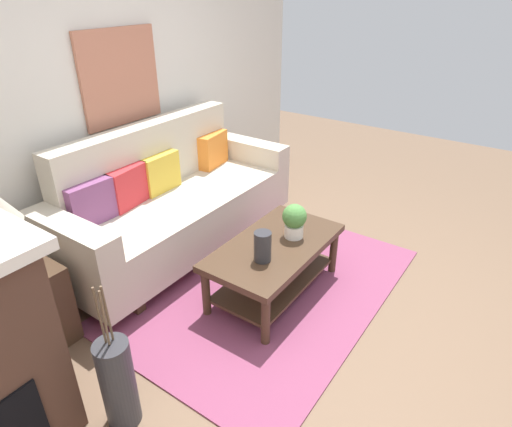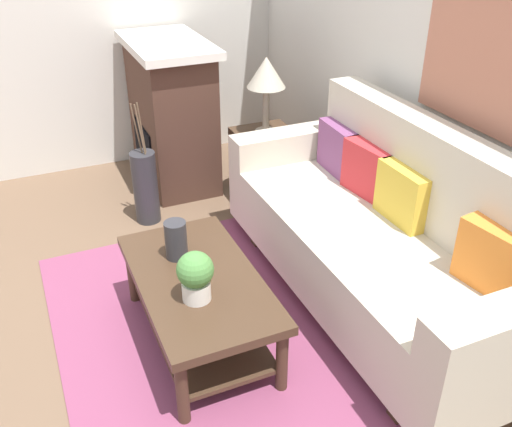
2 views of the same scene
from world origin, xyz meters
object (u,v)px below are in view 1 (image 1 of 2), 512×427
object	(u,v)px
throw_pillow_crimson	(128,187)
tabletop_vase	(263,246)
throw_pillow_orange	(213,150)
coffee_table	(274,257)
throw_pillow_mustard	(160,173)
couch	(174,203)
side_table	(25,309)
potted_plant_tabletop	(294,220)
floor_vase	(118,384)
framed_painting	(121,77)
throw_pillow_plum	(91,203)

from	to	relation	value
throw_pillow_crimson	tabletop_vase	distance (m)	1.25
throw_pillow_orange	coffee_table	distance (m)	1.46
throw_pillow_mustard	throw_pillow_orange	xyz separation A→B (m)	(0.69, 0.00, 0.00)
couch	side_table	xyz separation A→B (m)	(-1.41, -0.07, -0.15)
throw_pillow_crimson	coffee_table	distance (m)	1.28
throw_pillow_mustard	potted_plant_tabletop	xyz separation A→B (m)	(0.11, -1.25, -0.11)
throw_pillow_mustard	floor_vase	bearing A→B (deg)	-142.13
throw_pillow_crimson	throw_pillow_orange	distance (m)	1.04
coffee_table	framed_painting	size ratio (longest dim) A/B	1.46
throw_pillow_orange	tabletop_vase	size ratio (longest dim) A/B	1.68
couch	throw_pillow_mustard	bearing A→B (deg)	90.00
couch	floor_vase	xyz separation A→B (m)	(-1.45, -1.01, -0.16)
throw_pillow_crimson	framed_painting	distance (m)	0.89
coffee_table	tabletop_vase	distance (m)	0.32
throw_pillow_orange	potted_plant_tabletop	world-z (taller)	throw_pillow_orange
potted_plant_tabletop	throw_pillow_orange	bearing A→B (deg)	64.93
floor_vase	framed_painting	world-z (taller)	framed_painting
couch	floor_vase	distance (m)	1.77
throw_pillow_crimson	potted_plant_tabletop	bearing A→B (deg)	-70.03
couch	coffee_table	bearing A→B (deg)	-93.17
throw_pillow_plum	tabletop_vase	size ratio (longest dim) A/B	1.68
throw_pillow_mustard	potted_plant_tabletop	bearing A→B (deg)	-85.07
throw_pillow_mustard	couch	bearing A→B (deg)	-90.00
couch	floor_vase	world-z (taller)	couch
coffee_table	throw_pillow_plum	bearing A→B (deg)	118.01
floor_vase	throw_pillow_mustard	bearing A→B (deg)	37.87
coffee_table	floor_vase	world-z (taller)	floor_vase
couch	potted_plant_tabletop	bearing A→B (deg)	-84.52
throw_pillow_crimson	throw_pillow_mustard	xyz separation A→B (m)	(0.35, 0.00, 0.00)
couch	throw_pillow_orange	xyz separation A→B (m)	(0.69, 0.13, 0.25)
couch	floor_vase	size ratio (longest dim) A/B	4.10
tabletop_vase	side_table	distance (m)	1.56
couch	throw_pillow_plum	distance (m)	0.75
potted_plant_tabletop	side_table	bearing A→B (deg)	145.13
coffee_table	framed_painting	world-z (taller)	framed_painting
throw_pillow_mustard	throw_pillow_crimson	bearing A→B (deg)	180.00
coffee_table	couch	bearing A→B (deg)	86.83
throw_pillow_orange	potted_plant_tabletop	xyz separation A→B (m)	(-0.59, -1.25, -0.11)
framed_painting	coffee_table	bearing A→B (deg)	-92.21
throw_pillow_crimson	throw_pillow_orange	size ratio (longest dim) A/B	1.00
throw_pillow_plum	tabletop_vase	xyz separation A→B (m)	(0.42, -1.24, -0.14)
tabletop_vase	framed_painting	size ratio (longest dim) A/B	0.28
throw_pillow_plum	tabletop_vase	distance (m)	1.31
throw_pillow_plum	couch	bearing A→B (deg)	-10.25
tabletop_vase	floor_vase	size ratio (longest dim) A/B	0.39
throw_pillow_crimson	floor_vase	world-z (taller)	throw_pillow_crimson
throw_pillow_orange	coffee_table	bearing A→B (deg)	-122.25
throw_pillow_plum	framed_painting	xyz separation A→B (m)	(0.69, 0.34, 0.75)
throw_pillow_plum	potted_plant_tabletop	xyz separation A→B (m)	(0.80, -1.25, -0.11)
coffee_table	tabletop_vase	world-z (taller)	tabletop_vase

